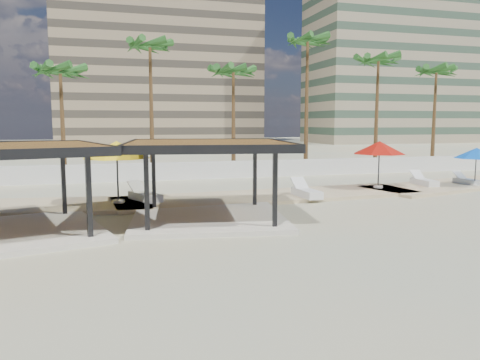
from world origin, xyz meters
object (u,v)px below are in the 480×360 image
Objects in this scene: umbrella_c at (379,148)px; lounger_d at (424,182)px; pavilion_central at (208,173)px; lounger_a at (145,196)px; pavilion_west at (6,182)px; lounger_c at (467,181)px; lounger_b at (306,192)px.

lounger_d is at bearing 6.51° from umbrella_c.
lounger_a is (-2.16, 4.50, -1.50)m from pavilion_central.
pavilion_west is 22.49m from lounger_d.
lounger_a is 19.34m from lounger_c.
pavilion_west reaches higher than lounger_a.
umbrella_c is 1.69× the size of lounger_c.
pavilion_west reaches higher than lounger_c.
lounger_a is 7.99m from lounger_b.
lounger_d is at bearing -110.33° from lounger_a.
pavilion_west is at bearing 105.46° from lounger_b.
lounger_b is at bearing -161.02° from umbrella_c.
pavilion_west is at bearing -161.91° from umbrella_c.
pavilion_west is at bearing 103.08° from lounger_c.
pavilion_central reaches higher than umbrella_c.
lounger_b reaches higher than lounger_a.
lounger_a is (-13.17, -0.71, -2.08)m from umbrella_c.
lounger_a is 1.22× the size of lounger_c.
pavilion_central is 3.23× the size of lounger_d.
lounger_b is 1.21× the size of lounger_c.
pavilion_west is (-7.17, -0.73, -0.00)m from pavilion_central.
pavilion_central is 5.21m from lounger_a.
lounger_d is at bearing 1.72° from pavilion_west.
lounger_d reaches higher than lounger_c.
pavilion_west is 13.65m from lounger_b.
pavilion_central reaches higher than lounger_b.
lounger_b is at bearing 39.08° from pavilion_central.
lounger_a is at bearing -176.91° from umbrella_c.
lounger_a is at bearing 31.54° from pavilion_west.
pavilion_west is 3.20× the size of lounger_a.
pavilion_west is at bearing 110.68° from lounger_d.
lounger_c is (6.16, 0.05, -2.11)m from umbrella_c.
lounger_c is (11.41, 1.86, -0.04)m from lounger_b.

